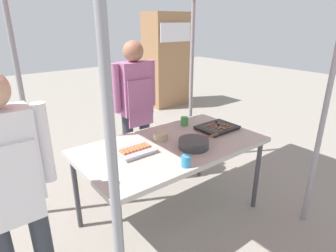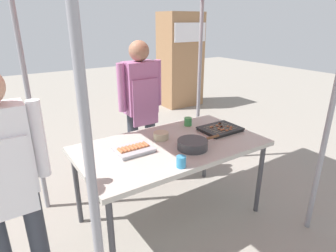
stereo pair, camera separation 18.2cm
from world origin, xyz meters
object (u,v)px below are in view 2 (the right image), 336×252
at_px(condiment_bowl, 161,136).
at_px(drink_cup_near_edge, 188,122).
at_px(drink_cup_by_wok, 181,162).
at_px(customer_nearby, 4,175).
at_px(stall_table, 171,149).
at_px(tray_meat_skewers, 220,129).
at_px(neighbor_stall_left, 180,60).
at_px(cooking_wok, 193,144).
at_px(tray_grilled_sausages, 134,149).
at_px(vendor_woman, 141,101).

xyz_separation_m(condiment_bowl, drink_cup_near_edge, (0.41, 0.14, 0.01)).
relative_size(drink_cup_by_wok, customer_nearby, 0.06).
height_order(stall_table, customer_nearby, customer_nearby).
distance_m(drink_cup_near_edge, drink_cup_by_wok, 0.87).
relative_size(tray_meat_skewers, neighbor_stall_left, 0.19).
bearing_deg(neighbor_stall_left, drink_cup_by_wok, -125.60).
bearing_deg(customer_nearby, cooking_wok, -3.33).
distance_m(tray_grilled_sausages, customer_nearby, 0.94).
bearing_deg(stall_table, drink_cup_near_edge, 35.84).
xyz_separation_m(condiment_bowl, customer_nearby, (-1.24, -0.24, 0.12)).
height_order(tray_grilled_sausages, customer_nearby, customer_nearby).
bearing_deg(drink_cup_near_edge, condiment_bowl, -160.98).
bearing_deg(drink_cup_by_wok, stall_table, 65.99).
distance_m(cooking_wok, drink_cup_by_wok, 0.33).
height_order(tray_grilled_sausages, tray_meat_skewers, tray_grilled_sausages).
distance_m(stall_table, drink_cup_near_edge, 0.50).
relative_size(tray_meat_skewers, vendor_woman, 0.24).
bearing_deg(customer_nearby, tray_grilled_sausages, 8.61).
relative_size(drink_cup_near_edge, neighbor_stall_left, 0.04).
distance_m(cooking_wok, customer_nearby, 1.36).
bearing_deg(tray_grilled_sausages, condiment_bowl, 17.73).
bearing_deg(tray_grilled_sausages, tray_meat_skewers, -2.86).
xyz_separation_m(tray_grilled_sausages, tray_meat_skewers, (0.91, -0.05, -0.00)).
xyz_separation_m(stall_table, drink_cup_by_wok, (-0.17, -0.38, 0.10)).
height_order(tray_meat_skewers, condiment_bowl, condiment_bowl).
height_order(tray_grilled_sausages, cooking_wok, cooking_wok).
relative_size(stall_table, neighbor_stall_left, 0.84).
height_order(drink_cup_near_edge, customer_nearby, customer_nearby).
distance_m(vendor_woman, customer_nearby, 1.67).
relative_size(tray_grilled_sausages, tray_meat_skewers, 0.81).
xyz_separation_m(tray_meat_skewers, drink_cup_near_edge, (-0.17, 0.29, 0.02)).
xyz_separation_m(tray_meat_skewers, vendor_woman, (-0.42, 0.82, 0.15)).
distance_m(drink_cup_near_edge, vendor_woman, 0.60).
relative_size(tray_meat_skewers, cooking_wok, 0.90).
height_order(vendor_woman, neighbor_stall_left, neighbor_stall_left).
bearing_deg(condiment_bowl, stall_table, -85.29).
relative_size(cooking_wok, neighbor_stall_left, 0.22).
height_order(drink_cup_near_edge, neighbor_stall_left, neighbor_stall_left).
bearing_deg(customer_nearby, stall_table, 4.44).
bearing_deg(tray_meat_skewers, drink_cup_near_edge, 120.61).
relative_size(tray_grilled_sausages, drink_cup_near_edge, 3.62).
height_order(stall_table, drink_cup_near_edge, drink_cup_near_edge).
xyz_separation_m(tray_grilled_sausages, neighbor_stall_left, (2.66, 3.05, 0.19)).
height_order(cooking_wok, drink_cup_near_edge, drink_cup_near_edge).
bearing_deg(condiment_bowl, cooking_wok, -71.37).
xyz_separation_m(cooking_wok, drink_cup_near_edge, (0.30, 0.46, -0.00)).
xyz_separation_m(tray_meat_skewers, customer_nearby, (-1.83, -0.09, 0.13)).
bearing_deg(vendor_woman, drink_cup_near_edge, 115.49).
bearing_deg(cooking_wok, tray_grilled_sausages, 153.45).
bearing_deg(tray_meat_skewers, customer_nearby, -177.07).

